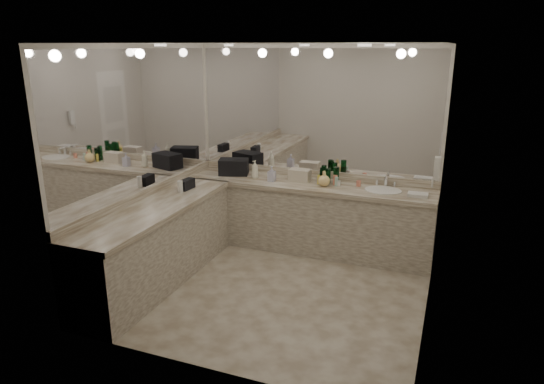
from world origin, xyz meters
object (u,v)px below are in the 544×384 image
at_px(hand_towel, 418,195).
at_px(soap_bottle_c, 324,178).
at_px(sink, 383,191).
at_px(soap_bottle_a, 255,169).
at_px(black_toiletry_bag, 234,166).
at_px(wall_phone, 437,168).
at_px(cream_cosmetic_case, 300,175).
at_px(soap_bottle_b, 272,174).

xyz_separation_m(hand_towel, soap_bottle_c, (-1.14, 0.04, 0.08)).
xyz_separation_m(sink, soap_bottle_a, (-1.67, -0.02, 0.12)).
bearing_deg(black_toiletry_bag, sink, -1.42).
relative_size(wall_phone, soap_bottle_c, 1.25).
relative_size(cream_cosmetic_case, hand_towel, 1.17).
distance_m(black_toiletry_bag, cream_cosmetic_case, 0.94).
bearing_deg(sink, soap_bottle_c, -175.45).
distance_m(hand_towel, soap_bottle_a, 2.09).
xyz_separation_m(cream_cosmetic_case, hand_towel, (1.49, -0.16, -0.06)).
height_order(wall_phone, hand_towel, wall_phone).
height_order(cream_cosmetic_case, soap_bottle_a, soap_bottle_a).
distance_m(cream_cosmetic_case, soap_bottle_c, 0.38).
bearing_deg(soap_bottle_c, wall_phone, -18.44).
xyz_separation_m(wall_phone, soap_bottle_a, (-2.28, 0.48, -0.33)).
distance_m(cream_cosmetic_case, soap_bottle_b, 0.36).
relative_size(cream_cosmetic_case, soap_bottle_a, 1.13).
height_order(sink, cream_cosmetic_case, cream_cosmetic_case).
bearing_deg(wall_phone, sink, 140.43).
xyz_separation_m(black_toiletry_bag, soap_bottle_a, (0.34, -0.06, 0.01)).
bearing_deg(soap_bottle_a, black_toiletry_bag, 169.20).
distance_m(sink, soap_bottle_b, 1.42).
bearing_deg(soap_bottle_a, soap_bottle_b, -15.55).
xyz_separation_m(cream_cosmetic_case, soap_bottle_b, (-0.33, -0.15, 0.02)).
distance_m(hand_towel, soap_bottle_c, 1.14).
distance_m(wall_phone, soap_bottle_a, 2.35).
xyz_separation_m(sink, black_toiletry_bag, (-2.02, 0.05, 0.12)).
bearing_deg(soap_bottle_c, soap_bottle_b, -177.37).
relative_size(black_toiletry_bag, hand_towel, 1.71).
relative_size(wall_phone, soap_bottle_a, 1.02).
bearing_deg(hand_towel, soap_bottle_c, 178.02).
xyz_separation_m(hand_towel, soap_bottle_a, (-2.09, 0.08, 0.10)).
distance_m(hand_towel, soap_bottle_b, 1.82).
distance_m(wall_phone, cream_cosmetic_case, 1.81).
distance_m(black_toiletry_bag, soap_bottle_a, 0.35).
xyz_separation_m(wall_phone, soap_bottle_b, (-2.01, 0.41, -0.35)).
bearing_deg(soap_bottle_b, hand_towel, -0.25).
bearing_deg(cream_cosmetic_case, black_toiletry_bag, -178.62).
bearing_deg(soap_bottle_c, soap_bottle_a, 177.46).
height_order(black_toiletry_bag, soap_bottle_a, soap_bottle_a).
relative_size(sink, soap_bottle_b, 2.23).
relative_size(cream_cosmetic_case, soap_bottle_c, 1.39).
bearing_deg(black_toiletry_bag, cream_cosmetic_case, 0.70).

